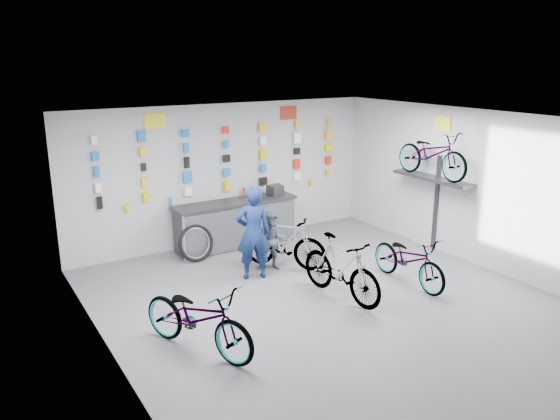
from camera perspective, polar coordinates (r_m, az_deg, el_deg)
floor at (r=9.06m, az=5.93°, el=-10.10°), size 8.00×8.00×0.00m
ceiling at (r=8.21m, az=6.52°, el=9.11°), size 8.00×8.00×0.00m
wall_back at (r=11.82m, az=-5.73°, el=3.77°), size 7.00×0.00×7.00m
wall_left at (r=7.03m, az=-17.10°, el=-5.22°), size 0.00×8.00×8.00m
wall_right at (r=10.95m, az=20.87°, el=1.85°), size 0.00×8.00×8.00m
counter at (r=11.68m, az=-4.60°, el=-1.49°), size 2.70×0.66×1.00m
merch_wall at (r=11.76m, az=-5.05°, el=5.18°), size 5.55×0.08×1.56m
wall_bracket at (r=11.58m, az=15.67°, el=2.83°), size 0.39×1.90×2.00m
sign_left at (r=11.05m, az=-12.94°, el=9.03°), size 0.42×0.02×0.30m
sign_right at (r=12.40m, az=0.91°, el=10.11°), size 0.42×0.02×0.30m
sign_side at (r=11.50m, az=16.63°, el=8.67°), size 0.02×0.40×0.30m
bike_left at (r=7.65m, az=-8.57°, el=-11.04°), size 1.40×2.04×1.01m
bike_center at (r=9.19m, az=6.40°, el=-6.04°), size 0.72×1.84×1.08m
bike_right at (r=10.00m, az=13.33°, el=-5.02°), size 0.64×1.77×0.92m
bike_service at (r=10.46m, az=0.43°, el=-3.37°), size 1.42×1.64×1.02m
bike_wall at (r=11.41m, az=15.62°, el=5.67°), size 0.63×1.80×0.95m
clerk at (r=9.87m, az=-2.81°, el=-2.39°), size 0.73×0.58×1.73m
customer at (r=10.34m, az=-0.90°, el=-3.26°), size 0.70×0.66×1.14m
spare_wheel at (r=10.96m, az=-8.77°, el=-3.43°), size 0.79×0.34×0.76m
register at (r=11.98m, az=-0.51°, el=2.09°), size 0.31×0.33×0.22m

